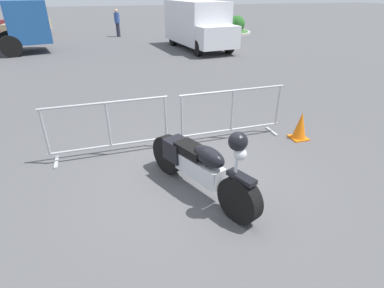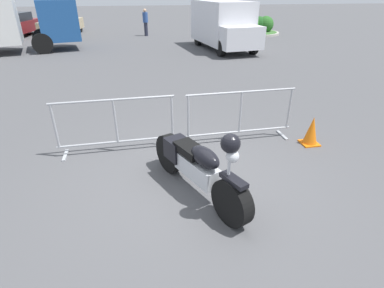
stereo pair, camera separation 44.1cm
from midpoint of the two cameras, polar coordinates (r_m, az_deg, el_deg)
name	(u,v)px [view 1 (the left image)]	position (r m, az deg, el deg)	size (l,w,h in m)	color
ground_plane	(193,181)	(5.00, -2.32, -7.09)	(120.00, 120.00, 0.00)	#4C4C4F
motorcycle	(200,165)	(4.48, -1.34, -4.14)	(1.07, 2.16, 1.29)	black
crowd_barrier_near	(109,128)	(5.77, -17.68, 2.81)	(2.25, 0.48, 1.07)	#9EA0A5
crowd_barrier_far	(232,114)	(6.19, 5.60, 5.68)	(2.25, 0.48, 1.07)	#9EA0A5
delivery_van	(198,24)	(16.65, 0.28, 21.94)	(2.54, 5.20, 2.31)	silver
parked_car_tan	(28,25)	(23.66, -29.30, 19.16)	(2.35, 4.55, 1.48)	tan
pedestrian	(117,22)	(21.73, -14.67, 21.57)	(0.46, 0.46, 1.69)	#262838
planter_island	(226,27)	(23.19, 5.99, 21.33)	(3.94, 3.94, 1.17)	#ADA89E
traffic_cone	(300,126)	(6.58, 18.17, 3.23)	(0.34, 0.34, 0.59)	orange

